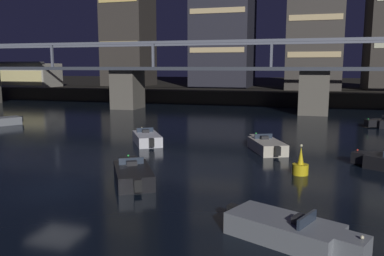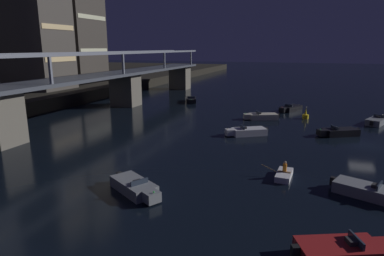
{
  "view_description": "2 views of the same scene",
  "coord_description": "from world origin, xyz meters",
  "px_view_note": "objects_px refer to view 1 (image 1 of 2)",
  "views": [
    {
      "loc": [
        11.81,
        -16.51,
        6.1
      ],
      "look_at": [
        4.06,
        10.83,
        1.65
      ],
      "focal_mm": 37.03,
      "sensor_mm": 36.0,
      "label": 1
    },
    {
      "loc": [
        -37.83,
        5.92,
        10.03
      ],
      "look_at": [
        -2.68,
        18.45,
        0.93
      ],
      "focal_mm": 30.97,
      "sensor_mm": 36.0,
      "label": 2
    }
  ],
  "objects_px": {
    "waterfront_pavilion": "(26,75)",
    "speedboat_near_center": "(266,145)",
    "river_bridge": "(215,80)",
    "tower_central": "(315,3)",
    "speedboat_mid_right": "(133,174)",
    "channel_buoy": "(300,166)",
    "speedboat_mid_center": "(146,138)",
    "speedboat_near_right": "(289,231)"
  },
  "relations": [
    {
      "from": "tower_central",
      "to": "channel_buoy",
      "type": "bearing_deg",
      "value": -91.42
    },
    {
      "from": "tower_central",
      "to": "river_bridge",
      "type": "bearing_deg",
      "value": -123.14
    },
    {
      "from": "speedboat_mid_center",
      "to": "river_bridge",
      "type": "bearing_deg",
      "value": 89.57
    },
    {
      "from": "tower_central",
      "to": "speedboat_near_center",
      "type": "bearing_deg",
      "value": -94.81
    },
    {
      "from": "waterfront_pavilion",
      "to": "speedboat_near_center",
      "type": "relative_size",
      "value": 2.47
    },
    {
      "from": "waterfront_pavilion",
      "to": "speedboat_mid_right",
      "type": "bearing_deg",
      "value": -47.04
    },
    {
      "from": "river_bridge",
      "to": "waterfront_pavilion",
      "type": "relative_size",
      "value": 6.74
    },
    {
      "from": "waterfront_pavilion",
      "to": "speedboat_mid_right",
      "type": "relative_size",
      "value": 2.55
    },
    {
      "from": "speedboat_near_right",
      "to": "waterfront_pavilion",
      "type": "bearing_deg",
      "value": 134.94
    },
    {
      "from": "speedboat_near_center",
      "to": "river_bridge",
      "type": "bearing_deg",
      "value": 110.9
    },
    {
      "from": "speedboat_near_center",
      "to": "speedboat_mid_right",
      "type": "xyz_separation_m",
      "value": [
        -6.11,
        -9.78,
        0.0
      ]
    },
    {
      "from": "waterfront_pavilion",
      "to": "speedboat_mid_right",
      "type": "height_order",
      "value": "waterfront_pavilion"
    },
    {
      "from": "tower_central",
      "to": "speedboat_near_center",
      "type": "height_order",
      "value": "tower_central"
    },
    {
      "from": "channel_buoy",
      "to": "river_bridge",
      "type": "bearing_deg",
      "value": 111.29
    },
    {
      "from": "tower_central",
      "to": "waterfront_pavilion",
      "type": "bearing_deg",
      "value": -171.34
    },
    {
      "from": "river_bridge",
      "to": "speedboat_near_right",
      "type": "bearing_deg",
      "value": -73.71
    },
    {
      "from": "speedboat_near_right",
      "to": "speedboat_mid_center",
      "type": "xyz_separation_m",
      "value": [
        -11.69,
        15.41,
        0.0
      ]
    },
    {
      "from": "speedboat_near_right",
      "to": "speedboat_mid_right",
      "type": "bearing_deg",
      "value": 147.67
    },
    {
      "from": "tower_central",
      "to": "waterfront_pavilion",
      "type": "height_order",
      "value": "tower_central"
    },
    {
      "from": "speedboat_mid_right",
      "to": "river_bridge",
      "type": "bearing_deg",
      "value": 95.34
    },
    {
      "from": "speedboat_near_right",
      "to": "speedboat_near_center",
      "type": "bearing_deg",
      "value": 98.36
    },
    {
      "from": "waterfront_pavilion",
      "to": "speedboat_near_center",
      "type": "distance_m",
      "value": 61.08
    },
    {
      "from": "speedboat_near_center",
      "to": "channel_buoy",
      "type": "distance_m",
      "value": 6.39
    },
    {
      "from": "speedboat_mid_center",
      "to": "channel_buoy",
      "type": "distance_m",
      "value": 13.5
    },
    {
      "from": "waterfront_pavilion",
      "to": "speedboat_near_center",
      "type": "xyz_separation_m",
      "value": [
        48.98,
        -36.27,
        -4.02
      ]
    },
    {
      "from": "tower_central",
      "to": "waterfront_pavilion",
      "type": "relative_size",
      "value": 2.35
    },
    {
      "from": "speedboat_mid_right",
      "to": "channel_buoy",
      "type": "bearing_deg",
      "value": 24.37
    },
    {
      "from": "speedboat_near_center",
      "to": "tower_central",
      "type": "bearing_deg",
      "value": 85.19
    },
    {
      "from": "speedboat_near_center",
      "to": "channel_buoy",
      "type": "height_order",
      "value": "channel_buoy"
    },
    {
      "from": "river_bridge",
      "to": "speedboat_near_center",
      "type": "relative_size",
      "value": 16.66
    },
    {
      "from": "river_bridge",
      "to": "speedboat_near_right",
      "type": "distance_m",
      "value": 41.22
    },
    {
      "from": "river_bridge",
      "to": "tower_central",
      "type": "relative_size",
      "value": 2.86
    },
    {
      "from": "waterfront_pavilion",
      "to": "channel_buoy",
      "type": "distance_m",
      "value": 66.65
    },
    {
      "from": "speedboat_near_right",
      "to": "speedboat_mid_right",
      "type": "relative_size",
      "value": 1.03
    },
    {
      "from": "speedboat_mid_center",
      "to": "speedboat_mid_right",
      "type": "height_order",
      "value": "same"
    },
    {
      "from": "speedboat_near_center",
      "to": "speedboat_near_right",
      "type": "xyz_separation_m",
      "value": [
        2.21,
        -15.04,
        0.0
      ]
    },
    {
      "from": "tower_central",
      "to": "speedboat_mid_right",
      "type": "distance_m",
      "value": 57.31
    },
    {
      "from": "speedboat_near_center",
      "to": "speedboat_mid_center",
      "type": "bearing_deg",
      "value": 177.82
    },
    {
      "from": "speedboat_mid_right",
      "to": "channel_buoy",
      "type": "xyz_separation_m",
      "value": [
        8.59,
        3.89,
        0.06
      ]
    },
    {
      "from": "speedboat_mid_center",
      "to": "speedboat_mid_right",
      "type": "xyz_separation_m",
      "value": [
        3.37,
        -10.14,
        0.0
      ]
    },
    {
      "from": "river_bridge",
      "to": "waterfront_pavilion",
      "type": "xyz_separation_m",
      "value": [
        -39.68,
        11.91,
        0.25
      ]
    },
    {
      "from": "tower_central",
      "to": "speedboat_near_right",
      "type": "bearing_deg",
      "value": -91.46
    }
  ]
}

